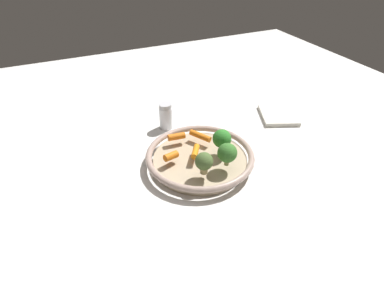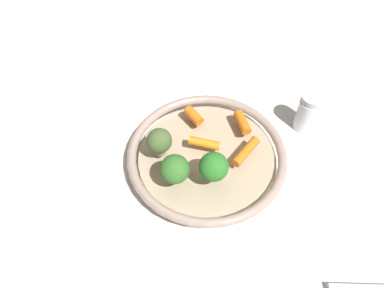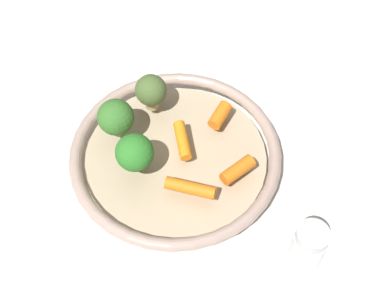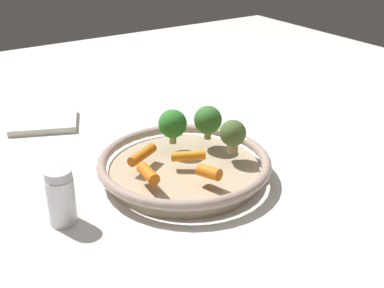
{
  "view_description": "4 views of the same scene",
  "coord_description": "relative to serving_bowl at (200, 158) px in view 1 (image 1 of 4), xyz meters",
  "views": [
    {
      "loc": [
        -0.66,
        0.33,
        0.58
      ],
      "look_at": [
        0.02,
        0.02,
        0.06
      ],
      "focal_mm": 30.96,
      "sensor_mm": 36.0,
      "label": 1
    },
    {
      "loc": [
        -0.18,
        -0.39,
        0.63
      ],
      "look_at": [
        -0.02,
        0.02,
        0.05
      ],
      "focal_mm": 36.24,
      "sensor_mm": 36.0,
      "label": 2
    },
    {
      "loc": [
        0.32,
        -0.28,
        0.65
      ],
      "look_at": [
        0.02,
        0.02,
        0.05
      ],
      "focal_mm": 49.43,
      "sensor_mm": 36.0,
      "label": 3
    },
    {
      "loc": [
        0.41,
        0.66,
        0.44
      ],
      "look_at": [
        -0.0,
        0.02,
        0.07
      ],
      "focal_mm": 47.31,
      "sensor_mm": 36.0,
      "label": 4
    }
  ],
  "objects": [
    {
      "name": "dish_towel",
      "position": [
        0.13,
        -0.37,
        -0.02
      ],
      "size": [
        0.17,
        0.16,
        0.01
      ],
      "primitive_type": "cube",
      "rotation": [
        0.0,
        0.0,
        -0.4
      ],
      "color": "silver",
      "rests_on": "ground_plane"
    },
    {
      "name": "ground_plane",
      "position": [
        0.0,
        0.0,
        -0.02
      ],
      "size": [
        2.07,
        2.07,
        0.0
      ],
      "primitive_type": "plane",
      "color": "silver"
    },
    {
      "name": "broccoli_floret_edge",
      "position": [
        -0.08,
        0.03,
        0.05
      ],
      "size": [
        0.05,
        0.05,
        0.06
      ],
      "color": "tan",
      "rests_on": "serving_bowl"
    },
    {
      "name": "salt_shaker",
      "position": [
        0.23,
        0.01,
        0.02
      ],
      "size": [
        0.04,
        0.04,
        0.09
      ],
      "color": "white",
      "rests_on": "ground_plane"
    },
    {
      "name": "broccoli_floret_small",
      "position": [
        -0.01,
        -0.06,
        0.06
      ],
      "size": [
        0.05,
        0.05,
        0.06
      ],
      "color": "#93AD66",
      "rests_on": "serving_bowl"
    },
    {
      "name": "baby_carrot_back",
      "position": [
        0.09,
        0.03,
        0.03
      ],
      "size": [
        0.02,
        0.05,
        0.02
      ],
      "primitive_type": "cylinder",
      "rotation": [
        1.55,
        0.0,
        3.05
      ],
      "color": "orange",
      "rests_on": "serving_bowl"
    },
    {
      "name": "baby_carrot_right",
      "position": [
        0.01,
        0.08,
        0.03
      ],
      "size": [
        0.03,
        0.05,
        0.02
      ],
      "primitive_type": "cylinder",
      "rotation": [
        1.66,
        0.0,
        0.3
      ],
      "color": "orange",
      "rests_on": "serving_bowl"
    },
    {
      "name": "baby_carrot_near_rim",
      "position": [
        -0.0,
        0.01,
        0.03
      ],
      "size": [
        0.06,
        0.05,
        0.02
      ],
      "primitive_type": "cylinder",
      "rotation": [
        1.65,
        0.0,
        1.0
      ],
      "color": "orange",
      "rests_on": "serving_bowl"
    },
    {
      "name": "broccoli_floret_large",
      "position": [
        -0.08,
        -0.04,
        0.06
      ],
      "size": [
        0.05,
        0.05,
        0.06
      ],
      "color": "#9BA666",
      "rests_on": "serving_bowl"
    },
    {
      "name": "baby_carrot_center",
      "position": [
        0.06,
        -0.03,
        0.03
      ],
      "size": [
        0.07,
        0.05,
        0.02
      ],
      "primitive_type": "cylinder",
      "rotation": [
        1.6,
        0.0,
        5.24
      ],
      "color": "orange",
      "rests_on": "serving_bowl"
    },
    {
      "name": "serving_bowl",
      "position": [
        0.0,
        0.0,
        0.0
      ],
      "size": [
        0.3,
        0.3,
        0.04
      ],
      "color": "tan",
      "rests_on": "ground_plane"
    }
  ]
}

